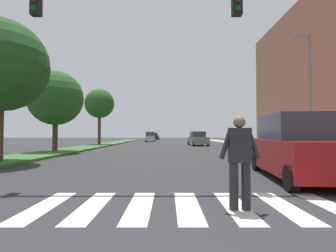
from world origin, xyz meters
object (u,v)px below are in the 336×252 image
(sedan_distant, at_px, (149,137))
(traffic_light_gantry, at_px, (37,25))
(suv_crossing, at_px, (297,148))
(street_lamp_right, at_px, (308,82))
(sedan_midblock, at_px, (197,139))
(sedan_far_horizon, at_px, (154,137))
(tree_far, at_px, (55,98))
(tree_distant, at_px, (99,104))
(pedestrian_performer, at_px, (239,158))

(sedan_distant, bearing_deg, traffic_light_gantry, -90.61)
(suv_crossing, bearing_deg, sedan_distant, 100.53)
(street_lamp_right, bearing_deg, suv_crossing, -120.67)
(sedan_midblock, distance_m, sedan_far_horizon, 30.12)
(tree_far, relative_size, street_lamp_right, 0.77)
(tree_distant, distance_m, pedestrian_performer, 28.46)
(sedan_distant, bearing_deg, suv_crossing, -79.47)
(traffic_light_gantry, xyz_separation_m, sedan_midblock, (7.25, 23.71, -3.64))
(street_lamp_right, distance_m, pedestrian_performer, 13.93)
(sedan_distant, bearing_deg, sedan_midblock, -66.77)
(tree_far, height_order, traffic_light_gantry, traffic_light_gantry)
(pedestrian_performer, distance_m, sedan_midblock, 26.31)
(suv_crossing, relative_size, sedan_midblock, 1.08)
(street_lamp_right, relative_size, pedestrian_performer, 4.44)
(tree_far, height_order, sedan_midblock, tree_far)
(suv_crossing, bearing_deg, sedan_far_horizon, 97.77)
(traffic_light_gantry, height_order, sedan_midblock, traffic_light_gantry)
(tree_distant, distance_m, suv_crossing, 26.61)
(sedan_distant, bearing_deg, pedestrian_performer, -83.86)
(pedestrian_performer, relative_size, sedan_midblock, 0.38)
(tree_distant, height_order, pedestrian_performer, tree_distant)
(traffic_light_gantry, distance_m, sedan_distant, 39.78)
(suv_crossing, relative_size, sedan_distant, 1.16)
(tree_far, bearing_deg, sedan_distant, 80.20)
(street_lamp_right, height_order, sedan_distant, street_lamp_right)
(tree_far, relative_size, sedan_distant, 1.40)
(traffic_light_gantry, distance_m, sedan_midblock, 25.06)
(tree_far, height_order, suv_crossing, tree_far)
(pedestrian_performer, relative_size, sedan_far_horizon, 0.40)
(tree_distant, distance_m, sedan_far_horizon, 29.84)
(sedan_distant, relative_size, sedan_far_horizon, 0.97)
(tree_distant, distance_m, street_lamp_right, 22.87)
(sedan_midblock, bearing_deg, street_lamp_right, -71.14)
(tree_distant, relative_size, sedan_far_horizon, 1.58)
(sedan_distant, bearing_deg, tree_distant, -107.95)
(tree_far, xyz_separation_m, pedestrian_performer, (9.41, -13.86, -3.02))
(pedestrian_performer, height_order, suv_crossing, suv_crossing)
(tree_distant, height_order, street_lamp_right, street_lamp_right)
(tree_distant, xyz_separation_m, traffic_light_gantry, (4.64, -23.98, -0.63))
(traffic_light_gantry, distance_m, street_lamp_right, 15.13)
(tree_distant, relative_size, street_lamp_right, 0.89)
(traffic_light_gantry, xyz_separation_m, sedan_far_horizon, (0.51, 53.06, -3.64))
(traffic_light_gantry, relative_size, sedan_distant, 2.52)
(pedestrian_performer, bearing_deg, sedan_midblock, 85.00)
(tree_far, distance_m, sedan_far_horizon, 42.11)
(suv_crossing, distance_m, sedan_far_horizon, 52.80)
(street_lamp_right, distance_m, sedan_distant, 33.35)
(traffic_light_gantry, relative_size, sedan_far_horizon, 2.45)
(tree_far, bearing_deg, sedan_midblock, 46.53)
(pedestrian_performer, relative_size, suv_crossing, 0.35)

